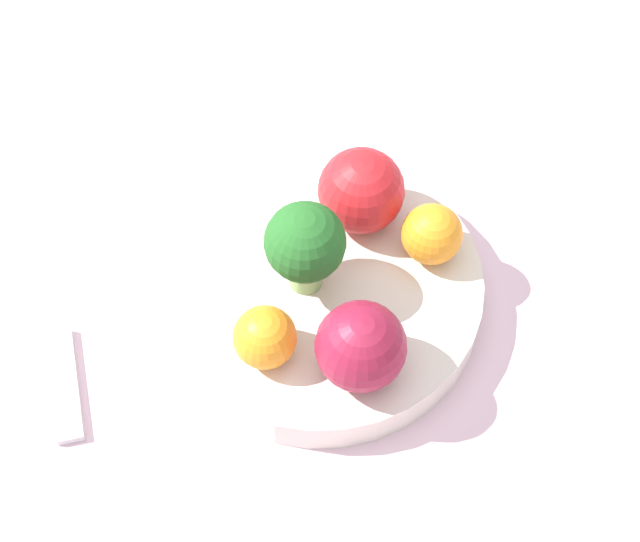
% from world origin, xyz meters
% --- Properties ---
extents(ground_plane, '(6.00, 6.00, 0.00)m').
position_xyz_m(ground_plane, '(0.00, 0.00, 0.00)').
color(ground_plane, gray).
extents(table_surface, '(1.20, 1.20, 0.02)m').
position_xyz_m(table_surface, '(0.00, 0.00, 0.01)').
color(table_surface, silver).
rests_on(table_surface, ground_plane).
extents(bowl, '(0.20, 0.20, 0.03)m').
position_xyz_m(bowl, '(0.00, 0.00, 0.03)').
color(bowl, silver).
rests_on(bowl, table_surface).
extents(broccoli, '(0.05, 0.05, 0.07)m').
position_xyz_m(broccoli, '(-0.00, -0.01, 0.09)').
color(broccoli, '#8CB76B').
rests_on(broccoli, bowl).
extents(apple_red, '(0.05, 0.05, 0.05)m').
position_xyz_m(apple_red, '(-0.04, 0.03, 0.07)').
color(apple_red, red).
rests_on(apple_red, bowl).
extents(apple_green, '(0.05, 0.05, 0.05)m').
position_xyz_m(apple_green, '(0.06, 0.01, 0.07)').
color(apple_green, maroon).
rests_on(apple_green, bowl).
extents(orange_front, '(0.04, 0.04, 0.04)m').
position_xyz_m(orange_front, '(0.05, -0.04, 0.07)').
color(orange_front, orange).
rests_on(orange_front, bowl).
extents(orange_back, '(0.04, 0.04, 0.04)m').
position_xyz_m(orange_back, '(-0.01, 0.07, 0.07)').
color(orange_back, orange).
rests_on(orange_back, bowl).
extents(spoon, '(0.08, 0.02, 0.01)m').
position_xyz_m(spoon, '(0.04, -0.16, 0.02)').
color(spoon, silver).
rests_on(spoon, table_surface).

